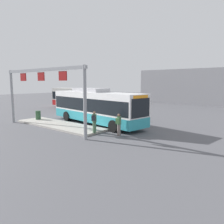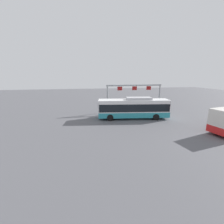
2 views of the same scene
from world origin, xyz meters
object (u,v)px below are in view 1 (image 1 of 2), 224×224
object	(u,v)px
bus_background_left	(80,97)
bus_main	(96,105)
trash_bin	(38,115)
person_waiting_near	(94,121)
person_boarding	(119,124)

from	to	relation	value
bus_background_left	bus_main	bearing A→B (deg)	-46.60
bus_main	trash_bin	bearing A→B (deg)	-147.75
bus_main	trash_bin	size ratio (longest dim) A/B	12.73
person_waiting_near	trash_bin	bearing A→B (deg)	55.98
bus_main	person_waiting_near	xyz separation A→B (m)	(2.97, -3.31, -0.76)
bus_background_left	person_boarding	world-z (taller)	bus_background_left
bus_background_left	person_waiting_near	size ratio (longest dim) A/B	5.92
person_waiting_near	trash_bin	xyz separation A→B (m)	(-8.84, 0.69, -0.44)
bus_background_left	person_waiting_near	xyz separation A→B (m)	(14.39, -11.71, -0.73)
bus_main	person_boarding	xyz separation A→B (m)	(4.59, -2.32, -0.92)
bus_main	person_waiting_near	distance (m)	4.51
person_waiting_near	trash_bin	distance (m)	8.87
bus_background_left	trash_bin	world-z (taller)	bus_background_left
person_boarding	bus_main	bearing A→B (deg)	49.02
bus_main	person_waiting_near	world-z (taller)	bus_main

